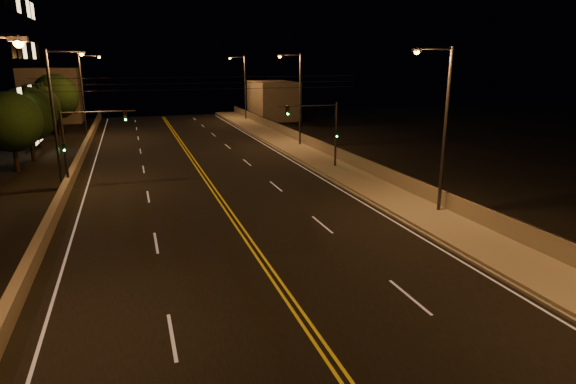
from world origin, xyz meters
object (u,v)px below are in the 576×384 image
object	(u,v)px
traffic_signal_right	(324,127)
tree_3	(55,97)
streetlight_6	(85,91)
streetlight_2	(298,94)
tree_2	(35,107)
streetlight_5	(57,111)
tree_0	(10,122)
tree_1	(27,114)
traffic_signal_left	(80,138)
streetlight_3	(243,84)
streetlight_1	(442,122)

from	to	relation	value
traffic_signal_right	tree_3	xyz separation A→B (m)	(-23.68, 29.04, 1.09)
streetlight_6	streetlight_2	bearing A→B (deg)	-30.85
tree_2	streetlight_5	bearing A→B (deg)	-76.84
streetlight_5	tree_0	bearing A→B (deg)	121.29
tree_0	tree_3	distance (m)	21.88
tree_0	tree_1	distance (m)	4.90
traffic_signal_left	tree_0	distance (m)	9.17
traffic_signal_left	tree_1	xyz separation A→B (m)	(-5.26, 12.05, 0.64)
streetlight_3	tree_3	size ratio (longest dim) A/B	1.30
tree_2	streetlight_6	bearing A→B (deg)	44.87
streetlight_5	tree_3	distance (m)	29.52
streetlight_5	streetlight_6	xyz separation A→B (m)	(0.00, 24.26, 0.00)
streetlight_3	tree_1	world-z (taller)	streetlight_3
streetlight_5	tree_2	bearing A→B (deg)	103.16
streetlight_5	traffic_signal_left	distance (m)	2.30
streetlight_2	tree_2	xyz separation A→B (m)	(-26.07, 8.24, -1.32)
tree_0	tree_3	xyz separation A→B (m)	(0.69, 21.87, 0.55)
streetlight_2	traffic_signal_left	xyz separation A→B (m)	(-20.28, -11.21, -1.95)
streetlight_3	tree_1	distance (m)	35.17
streetlight_3	streetlight_6	distance (m)	24.68
streetlight_3	streetlight_6	world-z (taller)	same
tree_2	tree_3	bearing A→B (deg)	85.24
streetlight_1	streetlight_6	size ratio (longest dim) A/B	1.00
tree_0	tree_2	bearing A→B (deg)	90.50
streetlight_2	tree_0	bearing A→B (deg)	-171.15
streetlight_2	streetlight_5	distance (m)	24.32
streetlight_6	tree_1	bearing A→B (deg)	-108.74
streetlight_3	traffic_signal_right	xyz separation A→B (m)	(-1.59, -36.21, -1.95)
streetlight_3	streetlight_5	world-z (taller)	same
streetlight_6	tree_2	distance (m)	6.62
streetlight_2	traffic_signal_left	world-z (taller)	streetlight_2
streetlight_6	tree_2	bearing A→B (deg)	-135.13
tree_0	streetlight_1	bearing A→B (deg)	-38.57
streetlight_1	streetlight_5	world-z (taller)	same
streetlight_3	streetlight_5	xyz separation A→B (m)	(-21.47, -36.43, 0.00)
streetlight_1	tree_2	size ratio (longest dim) A/B	1.44
tree_0	tree_3	bearing A→B (deg)	88.19
traffic_signal_left	streetlight_6	bearing A→B (deg)	92.84
streetlight_1	tree_2	xyz separation A→B (m)	(-26.07, 32.98, -1.32)
streetlight_5	streetlight_6	world-z (taller)	same
streetlight_1	traffic_signal_right	xyz separation A→B (m)	(-1.59, 13.53, -1.95)
tree_0	tree_3	world-z (taller)	tree_3
streetlight_1	traffic_signal_left	xyz separation A→B (m)	(-20.28, 13.53, -1.95)
streetlight_2	traffic_signal_right	xyz separation A→B (m)	(-1.59, -11.21, -1.95)
traffic_signal_left	tree_2	bearing A→B (deg)	106.58
streetlight_1	streetlight_3	xyz separation A→B (m)	(0.00, 49.74, 0.00)
tree_0	tree_2	distance (m)	12.28
streetlight_2	traffic_signal_right	world-z (taller)	streetlight_2
streetlight_2	tree_3	xyz separation A→B (m)	(-25.27, 17.83, -0.86)
streetlight_3	tree_2	distance (m)	31.01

